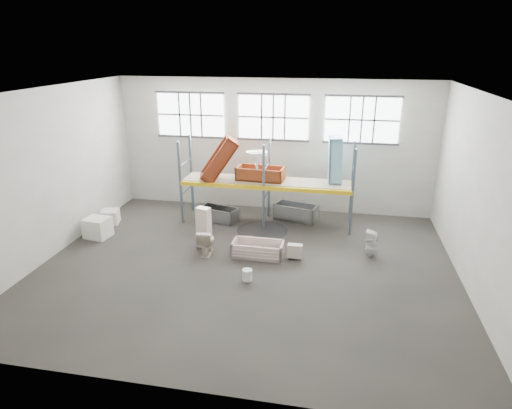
% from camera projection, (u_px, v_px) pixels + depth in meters
% --- Properties ---
extents(floor, '(12.00, 10.00, 0.10)m').
position_uv_depth(floor, '(247.00, 268.00, 12.84)').
color(floor, '#423E38').
rests_on(floor, ground).
extents(ceiling, '(12.00, 10.00, 0.10)m').
position_uv_depth(ceiling, '(245.00, 90.00, 11.08)').
color(ceiling, silver).
rests_on(ceiling, ground).
extents(wall_back, '(12.00, 0.10, 5.00)m').
position_uv_depth(wall_back, '(273.00, 146.00, 16.62)').
color(wall_back, '#AAA99E').
rests_on(wall_back, ground).
extents(wall_front, '(12.00, 0.10, 5.00)m').
position_uv_depth(wall_front, '(183.00, 275.00, 7.31)').
color(wall_front, beige).
rests_on(wall_front, ground).
extents(wall_left, '(0.10, 10.00, 5.00)m').
position_uv_depth(wall_left, '(48.00, 174.00, 13.02)').
color(wall_left, '#B4B3A6').
rests_on(wall_left, ground).
extents(wall_right, '(0.10, 10.00, 5.00)m').
position_uv_depth(wall_right, '(482.00, 199.00, 10.91)').
color(wall_right, '#ACAAA0').
rests_on(wall_right, ground).
extents(window_left, '(2.60, 0.04, 1.60)m').
position_uv_depth(window_left, '(191.00, 115.00, 16.70)').
color(window_left, white).
rests_on(window_left, wall_back).
extents(window_mid, '(2.60, 0.04, 1.60)m').
position_uv_depth(window_mid, '(273.00, 117.00, 16.14)').
color(window_mid, white).
rests_on(window_mid, wall_back).
extents(window_right, '(2.60, 0.04, 1.60)m').
position_uv_depth(window_right, '(362.00, 120.00, 15.58)').
color(window_right, white).
rests_on(window_right, wall_back).
extents(rack_upright_la, '(0.08, 0.08, 3.00)m').
position_uv_depth(rack_upright_la, '(181.00, 183.00, 15.51)').
color(rack_upright_la, slate).
rests_on(rack_upright_la, floor).
extents(rack_upright_lb, '(0.08, 0.08, 3.00)m').
position_uv_depth(rack_upright_lb, '(191.00, 174.00, 16.61)').
color(rack_upright_lb, slate).
rests_on(rack_upright_lb, floor).
extents(rack_upright_ma, '(0.08, 0.08, 3.00)m').
position_uv_depth(rack_upright_ma, '(264.00, 188.00, 14.98)').
color(rack_upright_ma, slate).
rests_on(rack_upright_ma, floor).
extents(rack_upright_mb, '(0.08, 0.08, 3.00)m').
position_uv_depth(rack_upright_mb, '(269.00, 178.00, 16.09)').
color(rack_upright_mb, slate).
rests_on(rack_upright_mb, floor).
extents(rack_upright_ra, '(0.08, 0.08, 3.00)m').
position_uv_depth(rack_upright_ra, '(353.00, 193.00, 14.46)').
color(rack_upright_ra, slate).
rests_on(rack_upright_ra, floor).
extents(rack_upright_rb, '(0.08, 0.08, 3.00)m').
position_uv_depth(rack_upright_rb, '(352.00, 183.00, 15.56)').
color(rack_upright_rb, slate).
rests_on(rack_upright_rb, floor).
extents(rack_beam_front, '(6.00, 0.10, 0.14)m').
position_uv_depth(rack_beam_front, '(264.00, 188.00, 14.98)').
color(rack_beam_front, yellow).
rests_on(rack_beam_front, floor).
extents(rack_beam_back, '(6.00, 0.10, 0.14)m').
position_uv_depth(rack_beam_back, '(269.00, 178.00, 16.09)').
color(rack_beam_back, yellow).
rests_on(rack_beam_back, floor).
extents(shelf_deck, '(5.90, 1.10, 0.03)m').
position_uv_depth(shelf_deck, '(266.00, 181.00, 15.51)').
color(shelf_deck, gray).
rests_on(shelf_deck, floor).
extents(wet_patch, '(1.80, 1.80, 0.00)m').
position_uv_depth(wet_patch, '(262.00, 230.00, 15.31)').
color(wet_patch, black).
rests_on(wet_patch, floor).
extents(bathtub_beige, '(1.58, 0.75, 0.46)m').
position_uv_depth(bathtub_beige, '(258.00, 249.00, 13.39)').
color(bathtub_beige, beige).
rests_on(bathtub_beige, floor).
extents(cistern_spare, '(0.44, 0.21, 0.42)m').
position_uv_depth(cistern_spare, '(295.00, 251.00, 13.16)').
color(cistern_spare, beige).
rests_on(cistern_spare, bathtub_beige).
extents(sink_in_tub, '(0.54, 0.54, 0.15)m').
position_uv_depth(sink_in_tub, '(274.00, 252.00, 13.33)').
color(sink_in_tub, beige).
rests_on(sink_in_tub, bathtub_beige).
extents(toilet_beige, '(0.48, 0.81, 0.81)m').
position_uv_depth(toilet_beige, '(207.00, 242.00, 13.49)').
color(toilet_beige, beige).
rests_on(toilet_beige, floor).
extents(cistern_tall, '(0.49, 0.40, 1.33)m').
position_uv_depth(cistern_tall, '(204.00, 227.00, 13.87)').
color(cistern_tall, '#F5D6C7').
rests_on(cistern_tall, floor).
extents(toilet_white, '(0.47, 0.46, 0.83)m').
position_uv_depth(toilet_white, '(372.00, 244.00, 13.32)').
color(toilet_white, white).
rests_on(toilet_white, floor).
extents(steel_tub_left, '(1.51, 0.99, 0.51)m').
position_uv_depth(steel_tub_left, '(219.00, 214.00, 16.08)').
color(steel_tub_left, '#9B9CA2').
rests_on(steel_tub_left, floor).
extents(steel_tub_right, '(1.68, 1.09, 0.57)m').
position_uv_depth(steel_tub_right, '(296.00, 212.00, 16.23)').
color(steel_tub_right, '#BABDC1').
rests_on(steel_tub_right, floor).
extents(rust_tub_flat, '(1.73, 0.90, 0.47)m').
position_uv_depth(rust_tub_flat, '(260.00, 174.00, 15.51)').
color(rust_tub_flat, maroon).
rests_on(rust_tub_flat, shelf_deck).
extents(rust_tub_tilted, '(1.58, 1.19, 1.71)m').
position_uv_depth(rust_tub_tilted, '(219.00, 160.00, 15.47)').
color(rust_tub_tilted, maroon).
rests_on(rust_tub_tilted, shelf_deck).
extents(sink_on_shelf, '(0.90, 0.81, 0.65)m').
position_uv_depth(sink_on_shelf, '(257.00, 169.00, 15.09)').
color(sink_on_shelf, white).
rests_on(sink_on_shelf, rust_tub_flat).
extents(blue_tub_upright, '(0.54, 0.77, 1.59)m').
position_uv_depth(blue_tub_upright, '(335.00, 160.00, 15.04)').
color(blue_tub_upright, '#74B3CA').
rests_on(blue_tub_upright, shelf_deck).
extents(bucket, '(0.35, 0.35, 0.32)m').
position_uv_depth(bucket, '(247.00, 275.00, 12.03)').
color(bucket, silver).
rests_on(bucket, floor).
extents(carton_near, '(0.87, 0.78, 0.67)m').
position_uv_depth(carton_near, '(98.00, 228.00, 14.70)').
color(carton_near, white).
rests_on(carton_near, floor).
extents(carton_far, '(0.74, 0.74, 0.50)m').
position_uv_depth(carton_far, '(110.00, 217.00, 15.84)').
color(carton_far, silver).
rests_on(carton_far, floor).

